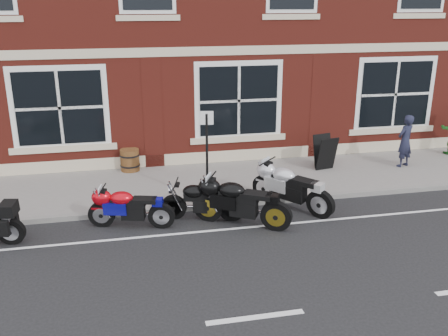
{
  "coord_description": "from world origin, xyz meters",
  "views": [
    {
      "loc": [
        -1.86,
        -9.47,
        4.79
      ],
      "look_at": [
        0.45,
        1.6,
        0.94
      ],
      "focal_mm": 40.0,
      "sensor_mm": 36.0,
      "label": 1
    }
  ],
  "objects_px": {
    "parking_sign": "(207,151)",
    "a_board_sign": "(325,152)",
    "moto_sport_silver": "(291,185)",
    "moto_naked_black": "(201,199)",
    "moto_sport_black": "(240,200)",
    "barrel_planter": "(130,160)",
    "moto_sport_red": "(129,206)",
    "pedestrian_left": "(405,141)"
  },
  "relations": [
    {
      "from": "barrel_planter",
      "to": "a_board_sign",
      "type": "bearing_deg",
      "value": -10.06
    },
    {
      "from": "moto_sport_red",
      "to": "barrel_planter",
      "type": "bearing_deg",
      "value": 13.05
    },
    {
      "from": "moto_sport_red",
      "to": "a_board_sign",
      "type": "distance_m",
      "value": 6.16
    },
    {
      "from": "pedestrian_left",
      "to": "moto_sport_black",
      "type": "bearing_deg",
      "value": 2.0
    },
    {
      "from": "moto_sport_silver",
      "to": "moto_naked_black",
      "type": "bearing_deg",
      "value": 147.51
    },
    {
      "from": "a_board_sign",
      "to": "parking_sign",
      "type": "relative_size",
      "value": 0.44
    },
    {
      "from": "moto_sport_black",
      "to": "parking_sign",
      "type": "height_order",
      "value": "parking_sign"
    },
    {
      "from": "a_board_sign",
      "to": "parking_sign",
      "type": "bearing_deg",
      "value": -166.54
    },
    {
      "from": "moto_sport_red",
      "to": "parking_sign",
      "type": "bearing_deg",
      "value": -52.58
    },
    {
      "from": "moto_sport_black",
      "to": "pedestrian_left",
      "type": "xyz_separation_m",
      "value": [
        5.55,
        2.67,
        0.3
      ]
    },
    {
      "from": "moto_sport_red",
      "to": "moto_sport_silver",
      "type": "bearing_deg",
      "value": -71.21
    },
    {
      "from": "parking_sign",
      "to": "a_board_sign",
      "type": "bearing_deg",
      "value": 36.09
    },
    {
      "from": "moto_sport_red",
      "to": "barrel_planter",
      "type": "distance_m",
      "value": 3.53
    },
    {
      "from": "moto_naked_black",
      "to": "parking_sign",
      "type": "relative_size",
      "value": 0.83
    },
    {
      "from": "a_board_sign",
      "to": "parking_sign",
      "type": "xyz_separation_m",
      "value": [
        -3.74,
        -1.77,
        0.8
      ]
    },
    {
      "from": "pedestrian_left",
      "to": "moto_sport_red",
      "type": "bearing_deg",
      "value": -7.68
    },
    {
      "from": "moto_naked_black",
      "to": "moto_sport_red",
      "type": "bearing_deg",
      "value": 109.32
    },
    {
      "from": "moto_sport_red",
      "to": "pedestrian_left",
      "type": "bearing_deg",
      "value": -59.18
    },
    {
      "from": "moto_sport_silver",
      "to": "moto_naked_black",
      "type": "relative_size",
      "value": 1.01
    },
    {
      "from": "barrel_planter",
      "to": "pedestrian_left",
      "type": "bearing_deg",
      "value": -9.07
    },
    {
      "from": "moto_sport_red",
      "to": "barrel_planter",
      "type": "relative_size",
      "value": 3.01
    },
    {
      "from": "moto_sport_black",
      "to": "pedestrian_left",
      "type": "bearing_deg",
      "value": -33.87
    },
    {
      "from": "a_board_sign",
      "to": "moto_sport_black",
      "type": "bearing_deg",
      "value": -149.46
    },
    {
      "from": "a_board_sign",
      "to": "moto_sport_red",
      "type": "bearing_deg",
      "value": -167.45
    },
    {
      "from": "moto_sport_silver",
      "to": "a_board_sign",
      "type": "bearing_deg",
      "value": 14.29
    },
    {
      "from": "pedestrian_left",
      "to": "parking_sign",
      "type": "distance_m",
      "value": 6.28
    },
    {
      "from": "moto_sport_black",
      "to": "moto_sport_silver",
      "type": "bearing_deg",
      "value": -34.64
    },
    {
      "from": "moto_naked_black",
      "to": "pedestrian_left",
      "type": "xyz_separation_m",
      "value": [
        6.35,
        2.21,
        0.39
      ]
    },
    {
      "from": "a_board_sign",
      "to": "barrel_planter",
      "type": "distance_m",
      "value": 5.58
    },
    {
      "from": "moto_naked_black",
      "to": "a_board_sign",
      "type": "relative_size",
      "value": 1.91
    },
    {
      "from": "moto_sport_black",
      "to": "barrel_planter",
      "type": "distance_m",
      "value": 4.54
    },
    {
      "from": "moto_sport_red",
      "to": "a_board_sign",
      "type": "bearing_deg",
      "value": -50.71
    },
    {
      "from": "moto_naked_black",
      "to": "parking_sign",
      "type": "xyz_separation_m",
      "value": [
        0.27,
        0.7,
        0.92
      ]
    },
    {
      "from": "moto_sport_red",
      "to": "moto_naked_black",
      "type": "bearing_deg",
      "value": -72.6
    },
    {
      "from": "moto_sport_black",
      "to": "moto_sport_silver",
      "type": "distance_m",
      "value": 1.56
    },
    {
      "from": "a_board_sign",
      "to": "barrel_planter",
      "type": "relative_size",
      "value": 1.56
    },
    {
      "from": "moto_sport_red",
      "to": "parking_sign",
      "type": "distance_m",
      "value": 2.22
    },
    {
      "from": "a_board_sign",
      "to": "moto_naked_black",
      "type": "bearing_deg",
      "value": -160.22
    },
    {
      "from": "pedestrian_left",
      "to": "a_board_sign",
      "type": "xyz_separation_m",
      "value": [
        -2.34,
        0.27,
        -0.28
      ]
    },
    {
      "from": "pedestrian_left",
      "to": "parking_sign",
      "type": "height_order",
      "value": "parking_sign"
    },
    {
      "from": "moto_sport_silver",
      "to": "moto_naked_black",
      "type": "xyz_separation_m",
      "value": [
        -2.21,
        -0.19,
        -0.09
      ]
    },
    {
      "from": "parking_sign",
      "to": "moto_sport_silver",
      "type": "bearing_deg",
      "value": -4.14
    }
  ]
}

